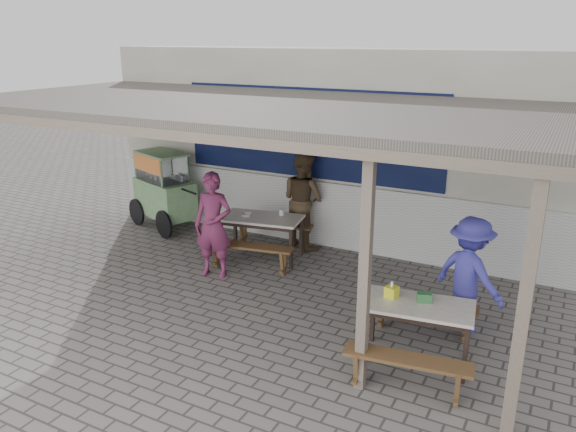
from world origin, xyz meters
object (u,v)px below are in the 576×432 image
(bench_left_wall, at_px, (273,229))
(bench_right_wall, at_px, (423,310))
(tissue_box, at_px, (392,292))
(bench_right_street, at_px, (407,367))
(patron_wall_side, at_px, (303,200))
(vendor_cart, at_px, (163,187))
(patron_street_side, at_px, (213,225))
(condiment_bowl, at_px, (247,215))
(patron_right_table, at_px, (469,275))
(bench_left_street, at_px, (250,251))
(table_left, at_px, (262,221))
(donation_box, at_px, (424,297))
(table_right, at_px, (418,310))
(condiment_jar, at_px, (282,212))

(bench_left_wall, distance_m, bench_right_wall, 3.78)
(bench_left_wall, distance_m, tissue_box, 3.99)
(bench_right_street, relative_size, patron_wall_side, 0.79)
(bench_right_street, relative_size, vendor_cart, 0.71)
(bench_right_street, xyz_separation_m, vendor_cart, (-5.92, 3.20, 0.50))
(bench_right_street, distance_m, patron_street_side, 4.06)
(tissue_box, bearing_deg, vendor_cart, 155.73)
(patron_wall_side, xyz_separation_m, condiment_bowl, (-0.61, -0.95, -0.10))
(condiment_bowl, bearing_deg, patron_right_table, -12.36)
(bench_left_street, height_order, condiment_bowl, condiment_bowl)
(bench_right_wall, bearing_deg, table_left, 150.01)
(patron_right_table, relative_size, condiment_bowl, 8.28)
(table_left, bearing_deg, bench_left_wall, 90.00)
(vendor_cart, distance_m, donation_box, 6.35)
(patron_wall_side, distance_m, patron_right_table, 3.74)
(vendor_cart, bearing_deg, donation_box, -2.51)
(bench_right_wall, relative_size, vendor_cart, 0.71)
(patron_right_table, height_order, tissue_box, patron_right_table)
(bench_left_wall, height_order, vendor_cart, vendor_cart)
(table_left, relative_size, table_right, 1.10)
(table_left, height_order, patron_wall_side, patron_wall_side)
(bench_left_wall, xyz_separation_m, patron_wall_side, (0.47, 0.29, 0.54))
(bench_left_wall, bearing_deg, patron_right_table, -32.57)
(bench_left_wall, height_order, tissue_box, tissue_box)
(patron_wall_side, relative_size, condiment_jar, 17.73)
(tissue_box, distance_m, condiment_bowl, 3.70)
(table_left, distance_m, vendor_cart, 2.62)
(bench_left_wall, distance_m, table_right, 4.26)
(patron_wall_side, bearing_deg, tissue_box, 153.78)
(patron_wall_side, bearing_deg, vendor_cart, 28.52)
(patron_street_side, bearing_deg, condiment_jar, 53.90)
(vendor_cart, height_order, condiment_bowl, vendor_cart)
(table_left, relative_size, bench_left_wall, 0.99)
(table_right, bearing_deg, patron_wall_side, 127.56)
(bench_left_street, distance_m, donation_box, 3.49)
(bench_right_street, bearing_deg, donation_box, 86.08)
(bench_right_street, bearing_deg, bench_right_wall, 90.00)
(bench_left_street, bearing_deg, donation_box, -32.87)
(bench_left_wall, relative_size, table_right, 1.11)
(bench_left_wall, height_order, patron_right_table, patron_right_table)
(bench_right_wall, height_order, donation_box, donation_box)
(patron_wall_side, xyz_separation_m, donation_box, (2.94, -2.77, -0.07))
(table_right, height_order, tissue_box, tissue_box)
(bench_left_street, relative_size, vendor_cart, 0.76)
(table_right, bearing_deg, patron_right_table, 62.79)
(bench_left_street, xyz_separation_m, vendor_cart, (-2.67, 1.11, 0.50))
(bench_left_street, xyz_separation_m, table_right, (3.15, -1.40, 0.33))
(table_left, bearing_deg, patron_street_side, -117.39)
(bench_left_street, xyz_separation_m, condiment_jar, (0.15, 0.84, 0.46))
(donation_box, distance_m, condiment_bowl, 4.00)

